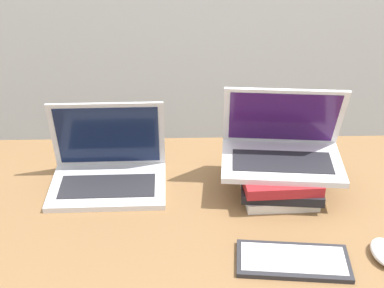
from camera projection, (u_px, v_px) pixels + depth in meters
The scene contains 5 objects.
desk at pixel (215, 224), 1.50m from camera, with size 1.69×0.74×0.77m.
laptop_left at pixel (108, 169), 1.52m from camera, with size 0.33×0.23×0.24m.
book_stack at pixel (278, 179), 1.48m from camera, with size 0.24×0.24×0.08m.
laptop_on_books at pixel (282, 147), 1.47m from camera, with size 0.35×0.25×0.22m.
wireless_keyboard at pixel (293, 261), 1.24m from camera, with size 0.27×0.15×0.01m.
Camera 1 is at (-0.09, -0.83, 1.61)m, focal length 50.00 mm.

